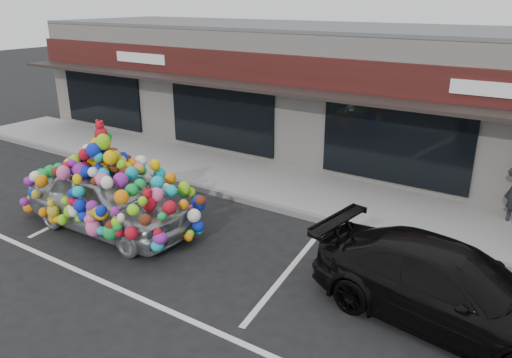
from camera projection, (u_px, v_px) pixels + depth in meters
The scene contains 9 objects.
ground at pixel (181, 237), 11.50m from camera, with size 90.00×90.00×0.00m, color black.
shop_building at pixel (341, 90), 17.35m from camera, with size 24.00×7.20×4.31m.
sidewalk at pixel (273, 183), 14.60m from camera, with size 26.00×3.00×0.15m, color gray.
kerb at pixel (244, 200), 13.42m from camera, with size 26.00×0.18×0.16m, color slate.
parking_stripe_left at pixel (96, 204), 13.32m from camera, with size 0.12×4.40×0.01m, color silver.
parking_stripe_mid at pixel (291, 268), 10.19m from camera, with size 0.12×4.40×0.01m, color silver.
lane_line at pixel (179, 315), 8.65m from camera, with size 14.00×0.12×0.01m, color silver.
toy_car at pixel (108, 193), 11.61m from camera, with size 3.11×4.60×2.67m.
black_sedan at pixel (448, 288), 8.25m from camera, with size 4.68×1.90×1.36m, color black.
Camera 1 is at (7.18, -7.64, 5.19)m, focal length 35.00 mm.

